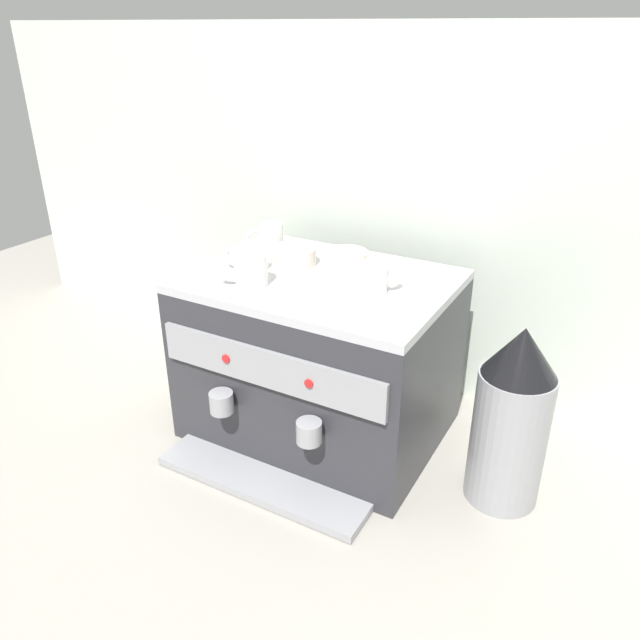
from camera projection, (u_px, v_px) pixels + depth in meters
ground_plane at (320, 425)px, 1.64m from camera, size 4.00×4.00×0.00m
tiled_backsplash_wall at (381, 215)px, 1.70m from camera, size 2.80×0.03×0.98m
espresso_machine at (319, 357)px, 1.54m from camera, size 0.61×0.56×0.43m
ceramic_cup_0 at (247, 259)px, 1.47m from camera, size 0.11×0.07×0.06m
ceramic_cup_1 at (249, 270)px, 1.39m from camera, size 0.11×0.08×0.07m
ceramic_cup_2 at (371, 279)px, 1.36m from camera, size 0.10×0.09×0.06m
ceramic_cup_3 at (270, 238)px, 1.59m from camera, size 0.09×0.08×0.08m
ceramic_bowl_0 at (346, 259)px, 1.51m from camera, size 0.11×0.11×0.04m
ceramic_bowl_1 at (293, 256)px, 1.52m from camera, size 0.11×0.11×0.04m
coffee_grinder at (511, 418)px, 1.31m from camera, size 0.16×0.16×0.42m
milk_pitcher at (193, 364)px, 1.77m from camera, size 0.09×0.09×0.16m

